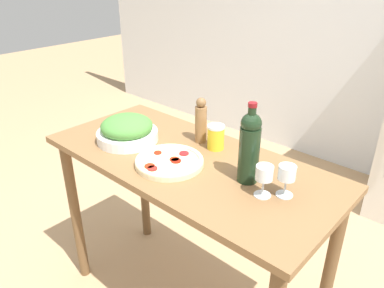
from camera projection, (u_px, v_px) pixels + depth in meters
name	position (u px, v px, depth m)	size (l,w,h in m)	color
wall_back	(372.00, 21.00, 2.96)	(6.40, 0.08, 2.60)	silver
prep_counter	(188.00, 186.00, 1.76)	(1.39, 0.63, 0.94)	brown
wine_bottle	(250.00, 146.00, 1.45)	(0.08, 0.08, 0.33)	black
wine_glass_near	(264.00, 175.00, 1.38)	(0.07, 0.07, 0.13)	silver
wine_glass_far	(287.00, 174.00, 1.39)	(0.07, 0.07, 0.13)	silver
pepper_mill	(201.00, 121.00, 1.80)	(0.06, 0.06, 0.23)	olive
salad_bowl	(127.00, 130.00, 1.83)	(0.30, 0.30, 0.13)	white
homemade_pizza	(169.00, 161.00, 1.63)	(0.30, 0.30, 0.03)	beige
salt_canister	(216.00, 137.00, 1.75)	(0.08, 0.08, 0.12)	yellow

